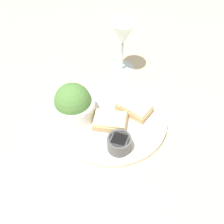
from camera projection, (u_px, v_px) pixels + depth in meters
ground_plane at (112, 120)px, 0.74m from camera, size 4.00×4.00×0.00m
dinner_plate at (112, 119)px, 0.74m from camera, size 0.29×0.29×0.01m
salad_bowl at (73, 104)px, 0.71m from camera, size 0.11×0.11×0.09m
sauce_ramekin at (119, 143)px, 0.65m from camera, size 0.06×0.06×0.04m
cheese_toast_near at (134, 108)px, 0.74m from camera, size 0.09×0.06×0.03m
cheese_toast_far at (110, 121)px, 0.71m from camera, size 0.10×0.09×0.03m
wine_glass at (123, 36)px, 0.79m from camera, size 0.08×0.08×0.16m
napkin at (129, 205)px, 0.59m from camera, size 0.13×0.14×0.01m
fork at (205, 125)px, 0.73m from camera, size 0.18×0.07×0.01m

